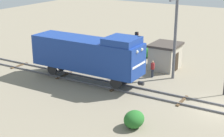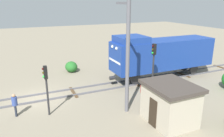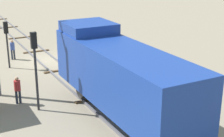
{
  "view_description": "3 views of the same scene",
  "coord_description": "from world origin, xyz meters",
  "views": [
    {
      "loc": [
        -25.54,
        -5.38,
        11.56
      ],
      "look_at": [
        0.9,
        10.47,
        1.38
      ],
      "focal_mm": 55.0,
      "sensor_mm": 36.0,
      "label": 1
    },
    {
      "loc": [
        18.01,
        -1.12,
        7.89
      ],
      "look_at": [
        -0.93,
        7.35,
        1.49
      ],
      "focal_mm": 35.0,
      "sensor_mm": 36.0,
      "label": 2
    },
    {
      "loc": [
        8.1,
        27.16,
        8.52
      ],
      "look_at": [
        -0.98,
        10.0,
        2.07
      ],
      "focal_mm": 55.0,
      "sensor_mm": 36.0,
      "label": 3
    }
  ],
  "objects": [
    {
      "name": "ground_plane",
      "position": [
        0.0,
        0.0,
        0.0
      ],
      "size": [
        112.42,
        112.42,
        0.0
      ],
      "primitive_type": "plane",
      "color": "gray"
    },
    {
      "name": "railway_track",
      "position": [
        0.0,
        -0.0,
        0.07
      ],
      "size": [
        2.4,
        74.94,
        0.16
      ],
      "color": "#595960",
      "rests_on": "ground"
    },
    {
      "name": "locomotive",
      "position": [
        0.0,
        12.57,
        2.77
      ],
      "size": [
        2.9,
        11.6,
        4.6
      ],
      "color": "navy",
      "rests_on": "railway_track"
    },
    {
      "name": "traffic_signal_near",
      "position": [
        3.2,
        0.5,
        2.58
      ],
      "size": [
        0.32,
        0.34,
        3.69
      ],
      "color": "#262628",
      "rests_on": "ground"
    },
    {
      "name": "traffic_signal_mid",
      "position": [
        3.4,
        9.2,
        3.17
      ],
      "size": [
        0.32,
        0.34,
        4.58
      ],
      "color": "#262628",
      "rests_on": "ground"
    },
    {
      "name": "worker_near_track",
      "position": [
        2.4,
        -1.69,
        1.0
      ],
      "size": [
        0.38,
        0.38,
        1.7
      ],
      "rotation": [
        0.0,
        0.0,
        3.68
      ],
      "color": "#262B38",
      "rests_on": "ground"
    },
    {
      "name": "worker_by_signal",
      "position": [
        4.2,
        7.76,
        1.0
      ],
      "size": [
        0.38,
        0.38,
        1.7
      ],
      "rotation": [
        0.0,
        0.0,
        4.68
      ],
      "color": "#262B38",
      "rests_on": "ground"
    },
    {
      "name": "catenary_mast",
      "position": [
        4.94,
        5.9,
        4.34
      ],
      "size": [
        1.94,
        0.28,
        8.18
      ],
      "color": "#595960",
      "rests_on": "ground"
    },
    {
      "name": "relay_hut",
      "position": [
        7.5,
        7.81,
        1.39
      ],
      "size": [
        3.5,
        2.9,
        2.74
      ],
      "color": "#B2A893",
      "rests_on": "ground"
    },
    {
      "name": "bush_mid",
      "position": [
        -6.09,
        4.47,
        0.62
      ],
      "size": [
        1.7,
        1.39,
        1.23
      ],
      "primitive_type": "ellipsoid",
      "color": "#246426",
      "rests_on": "ground"
    }
  ]
}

